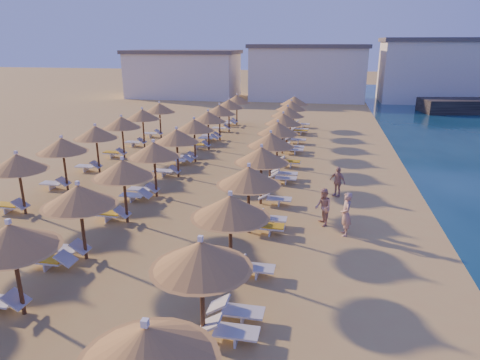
% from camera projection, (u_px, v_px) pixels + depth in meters
% --- Properties ---
extents(ground, '(220.00, 220.00, 0.00)m').
position_uv_depth(ground, '(193.00, 239.00, 17.03)').
color(ground, tan).
rests_on(ground, ground).
extents(hotel_blocks, '(50.17, 9.80, 8.10)m').
position_uv_depth(hotel_blocks, '(316.00, 72.00, 57.83)').
color(hotel_blocks, silver).
rests_on(hotel_blocks, ground).
extents(parasol_row_east, '(2.62, 39.79, 2.96)m').
position_uv_depth(parasol_row_east, '(266.00, 148.00, 21.67)').
color(parasol_row_east, brown).
rests_on(parasol_row_east, ground).
extents(parasol_row_west, '(2.62, 39.79, 2.96)m').
position_uv_depth(parasol_row_west, '(166.00, 143.00, 22.67)').
color(parasol_row_west, brown).
rests_on(parasol_row_west, ground).
extents(parasol_row_inland, '(2.62, 26.27, 2.96)m').
position_uv_depth(parasol_row_inland, '(80.00, 139.00, 23.60)').
color(parasol_row_inland, brown).
rests_on(parasol_row_inland, ground).
extents(loungers, '(13.37, 37.77, 0.66)m').
position_uv_depth(loungers, '(187.00, 182.00, 22.89)').
color(loungers, white).
rests_on(loungers, ground).
extents(beachgoer_c, '(0.95, 0.85, 1.55)m').
position_uv_depth(beachgoer_c, '(337.00, 182.00, 21.62)').
color(beachgoer_c, tan).
rests_on(beachgoer_c, ground).
extents(beachgoer_b, '(0.82, 0.94, 1.63)m').
position_uv_depth(beachgoer_b, '(323.00, 207.00, 18.15)').
color(beachgoer_b, tan).
rests_on(beachgoer_b, ground).
extents(beachgoer_a, '(0.53, 0.72, 1.81)m').
position_uv_depth(beachgoer_a, '(346.00, 214.00, 17.17)').
color(beachgoer_a, tan).
rests_on(beachgoer_a, ground).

